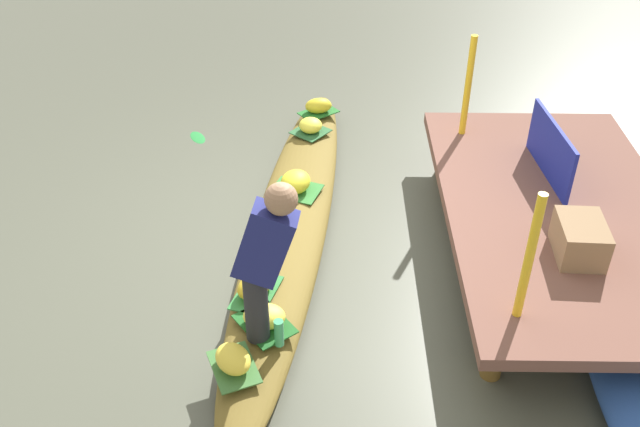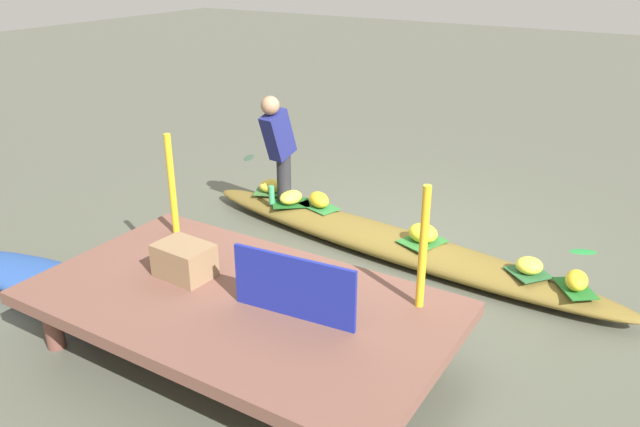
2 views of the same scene
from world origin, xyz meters
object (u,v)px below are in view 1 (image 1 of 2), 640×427
Objects in this scene: vendor_boat at (291,225)px; market_banner at (551,150)px; banana_bunch_3 at (264,316)px; banana_bunch_4 at (296,182)px; banana_bunch_1 at (318,106)px; produce_crate at (580,239)px; water_bottle at (279,333)px; banana_bunch_5 at (233,359)px; banana_bunch_0 at (311,125)px; vendor_person at (265,256)px; banana_bunch_2 at (256,284)px.

market_banner reaches higher than vendor_boat.
market_banner is at bearing 124.64° from banana_bunch_3.
banana_bunch_4 is at bearing -97.93° from market_banner.
banana_bunch_1 is at bearing 174.22° from banana_bunch_3.
banana_bunch_4 is (-0.35, 0.03, 0.21)m from vendor_boat.
banana_bunch_4 reaches higher than banana_bunch_1.
produce_crate is (2.64, 1.90, 0.31)m from banana_bunch_1.
water_bottle is at bearing -72.27° from produce_crate.
banana_bunch_1 is 3.55m from banana_bunch_5.
vendor_boat is 5.12× the size of market_banner.
produce_crate reaches higher than banana_bunch_4.
banana_bunch_1 is at bearing 170.11° from banana_bunch_0.
vendor_boat is 11.00× the size of produce_crate.
banana_bunch_0 is at bearing -179.48° from vendor_boat.
banana_bunch_1 is 0.29× the size of market_banner.
water_bottle reaches higher than banana_bunch_4.
vendor_person reaches higher than water_bottle.
banana_bunch_5 is at bearing -23.10° from banana_bunch_3.
banana_bunch_4 is at bearing 179.18° from water_bottle.
water_bottle is at bearing -3.48° from banana_bunch_1.
banana_bunch_0 is 1.12× the size of water_bottle.
banana_bunch_3 is 0.22m from water_bottle.
vendor_boat is 1.51m from water_bottle.
vendor_boat is 1.74m from banana_bunch_5.
market_banner is (0.10, 2.12, 0.40)m from banana_bunch_4.
banana_bunch_0 is 0.81× the size of banana_bunch_3.
vendor_person is 2.79m from market_banner.
vendor_person is (-0.27, 0.21, 0.62)m from banana_bunch_5.
banana_bunch_0 is 2.99m from produce_crate.
banana_bunch_2 is 2.33m from produce_crate.
banana_bunch_0 is 0.42m from banana_bunch_1.
banana_bunch_2 is at bearing -158.01° from water_bottle.
vendor_person is (1.78, -0.10, 0.61)m from banana_bunch_4.
banana_bunch_4 is 2.15m from market_banner.
produce_crate is at bearing 74.50° from vendor_boat.
produce_crate is (-0.88, 2.38, 0.31)m from banana_bunch_5.
banana_bunch_0 is 2.42m from banana_bunch_2.
market_banner is at bearing 60.12° from banana_bunch_0.
banana_bunch_5 is at bearing -6.50° from banana_bunch_2.
banana_bunch_4 is (-1.34, 0.23, 0.01)m from banana_bunch_2.
banana_bunch_1 is at bearing -134.25° from market_banner.
vendor_boat is at bearing 170.65° from banana_bunch_5.
vendor_person is (1.43, -0.07, 0.82)m from vendor_boat.
banana_bunch_2 is (2.40, -0.33, 0.01)m from banana_bunch_0.
banana_bunch_4 is 1.42× the size of water_bottle.
banana_bunch_3 is 0.43m from banana_bunch_5.
vendor_boat is 16.25× the size of banana_bunch_4.
banana_bunch_4 is at bearing 171.41° from banana_bunch_5.
banana_bunch_0 is at bearing 177.45° from water_bottle.
banana_bunch_3 is at bearing -4.89° from banana_bunch_4.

